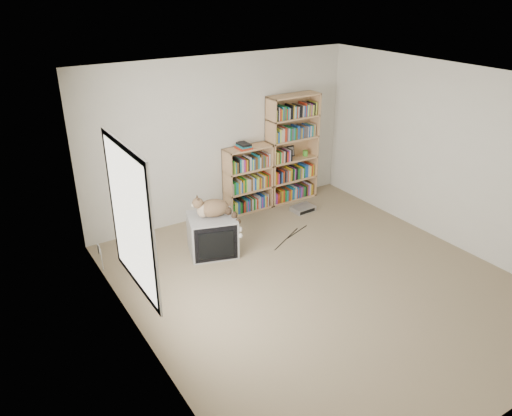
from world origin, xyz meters
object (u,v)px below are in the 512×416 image
cat (217,211)px  dvd_player (303,209)px  crt_tv (212,235)px  bookcase_short (247,181)px  bookcase_tall (291,151)px

cat → dvd_player: bearing=30.2°
dvd_player → crt_tv: bearing=-171.4°
cat → bookcase_short: bookcase_short is taller
crt_tv → dvd_player: (1.89, 0.41, -0.23)m
crt_tv → dvd_player: size_ratio=2.12×
bookcase_short → dvd_player: 1.02m
crt_tv → bookcase_tall: size_ratio=0.43×
cat → bookcase_tall: bearing=43.2°
bookcase_tall → cat: bearing=-153.0°
crt_tv → cat: bearing=-18.4°
dvd_player → bookcase_short: bearing=140.3°
crt_tv → bookcase_short: size_ratio=0.72×
bookcase_tall → crt_tv: bearing=-154.8°
cat → bookcase_tall: 2.20m
bookcase_short → bookcase_tall: bearing=0.0°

